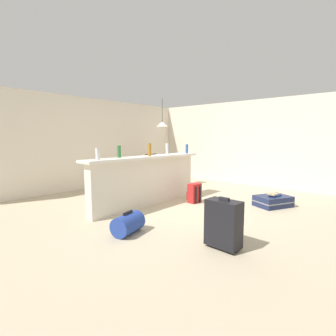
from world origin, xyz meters
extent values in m
cube|color=#BCAD8E|center=(0.00, 0.00, -0.03)|extent=(13.00, 13.00, 0.05)
cube|color=silver|center=(0.00, 3.05, 1.25)|extent=(6.60, 0.10, 2.50)
cube|color=silver|center=(3.05, 0.30, 1.25)|extent=(0.10, 6.00, 2.50)
cube|color=silver|center=(-0.63, 0.43, 0.49)|extent=(2.80, 0.20, 0.99)
cube|color=white|center=(-0.63, 0.43, 1.01)|extent=(2.96, 0.40, 0.05)
cylinder|color=silver|center=(-1.87, 0.35, 1.14)|extent=(0.07, 0.07, 0.20)
cylinder|color=#2D6B38|center=(-1.28, 0.52, 1.15)|extent=(0.07, 0.07, 0.23)
cylinder|color=#9E661E|center=(-0.64, 0.34, 1.17)|extent=(0.07, 0.07, 0.26)
cylinder|color=silver|center=(0.03, 0.46, 1.16)|extent=(0.06, 0.06, 0.25)
cylinder|color=#284C89|center=(0.64, 0.35, 1.14)|extent=(0.06, 0.06, 0.22)
cube|color=#332319|center=(1.10, 1.59, 0.72)|extent=(1.10, 0.80, 0.04)
cylinder|color=#332319|center=(0.61, 1.25, 0.35)|extent=(0.06, 0.06, 0.70)
cylinder|color=#332319|center=(1.59, 1.25, 0.35)|extent=(0.06, 0.06, 0.70)
cylinder|color=#332319|center=(0.61, 1.93, 0.35)|extent=(0.06, 0.06, 0.70)
cylinder|color=#332319|center=(1.59, 1.93, 0.35)|extent=(0.06, 0.06, 0.70)
cube|color=#4C331E|center=(1.09, 0.93, 0.43)|extent=(0.41, 0.41, 0.04)
cube|color=#4C331E|center=(1.09, 1.11, 0.69)|extent=(0.40, 0.05, 0.48)
cylinder|color=#4C331E|center=(0.92, 0.78, 0.21)|extent=(0.04, 0.04, 0.41)
cylinder|color=#4C331E|center=(1.24, 0.77, 0.21)|extent=(0.04, 0.04, 0.41)
cylinder|color=#4C331E|center=(0.93, 1.10, 0.21)|extent=(0.04, 0.04, 0.41)
cylinder|color=#4C331E|center=(1.25, 1.09, 0.21)|extent=(0.04, 0.04, 0.41)
cube|color=#4C331E|center=(1.10, 2.19, 0.43)|extent=(0.46, 0.46, 0.04)
cube|color=#4C331E|center=(1.07, 2.01, 0.69)|extent=(0.40, 0.10, 0.48)
cylinder|color=#4C331E|center=(1.28, 2.32, 0.21)|extent=(0.04, 0.04, 0.41)
cylinder|color=#4C331E|center=(0.96, 2.38, 0.21)|extent=(0.04, 0.04, 0.41)
cylinder|color=#4C331E|center=(1.23, 2.01, 0.21)|extent=(0.04, 0.04, 0.41)
cylinder|color=#4C331E|center=(0.91, 2.06, 0.21)|extent=(0.04, 0.04, 0.41)
cylinder|color=black|center=(1.13, 1.61, 2.17)|extent=(0.01, 0.01, 0.66)
cone|color=white|center=(1.13, 1.61, 1.79)|extent=(0.34, 0.34, 0.14)
sphere|color=white|center=(1.13, 1.61, 1.71)|extent=(0.07, 0.07, 0.07)
cube|color=#1E284C|center=(0.99, -1.61, 0.11)|extent=(0.82, 0.73, 0.22)
cube|color=gray|center=(0.99, -1.61, 0.11)|extent=(0.84, 0.75, 0.02)
cube|color=#2D2D33|center=(1.36, -1.79, 0.11)|extent=(0.20, 0.22, 0.02)
cube|color=red|center=(0.18, -0.21, 0.21)|extent=(0.30, 0.21, 0.42)
cube|color=maroon|center=(0.20, -0.10, 0.14)|extent=(0.22, 0.08, 0.19)
cube|color=black|center=(0.24, -0.31, 0.19)|extent=(0.04, 0.03, 0.36)
cube|color=black|center=(0.11, -0.30, 0.19)|extent=(0.04, 0.03, 0.36)
cube|color=black|center=(-1.49, -1.84, 0.33)|extent=(0.26, 0.45, 0.60)
cylinder|color=black|center=(-1.50, -2.03, 0.03)|extent=(0.03, 0.06, 0.06)
cylinder|color=black|center=(-1.48, -1.65, 0.03)|extent=(0.03, 0.06, 0.06)
cube|color=#232328|center=(-1.49, -1.84, 0.65)|extent=(0.05, 0.14, 0.04)
cylinder|color=#233D93|center=(-1.97, -0.53, 0.15)|extent=(0.54, 0.41, 0.30)
cube|color=black|center=(-1.97, -0.53, 0.32)|extent=(0.20, 0.08, 0.04)
cube|color=#334C99|center=(1.00, -1.65, 0.24)|extent=(0.25, 0.20, 0.03)
cube|color=tan|center=(0.95, -1.63, 0.27)|extent=(0.24, 0.18, 0.03)
camera|label=1|loc=(-4.35, -3.40, 1.43)|focal=27.53mm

